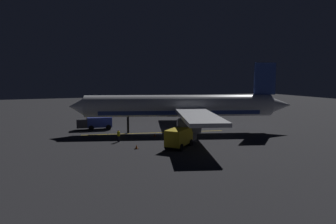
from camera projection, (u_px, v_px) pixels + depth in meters
name	position (u px, v px, depth m)	size (l,w,h in m)	color
ground_plane	(179.00, 133.00, 52.89)	(180.00, 180.00, 0.20)	#29292D
apron_guide_stripe	(154.00, 133.00, 52.44)	(0.24, 23.50, 0.01)	gold
airliner	(183.00, 107.00, 52.44)	(35.35, 36.36, 11.55)	white
baggage_truck	(96.00, 123.00, 55.56)	(2.78, 6.19, 2.17)	navy
catering_truck	(181.00, 137.00, 42.11)	(5.89, 6.15, 2.52)	gold
ground_crew_worker	(119.00, 136.00, 45.22)	(0.40, 0.40, 1.74)	black
traffic_cone_near_left	(155.00, 135.00, 49.21)	(0.50, 0.50, 0.55)	#EA590F
traffic_cone_near_right	(136.00, 147.00, 40.94)	(0.50, 0.50, 0.55)	#EA590F
traffic_cone_under_wing	(169.00, 144.00, 42.66)	(0.50, 0.50, 0.55)	#EA590F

